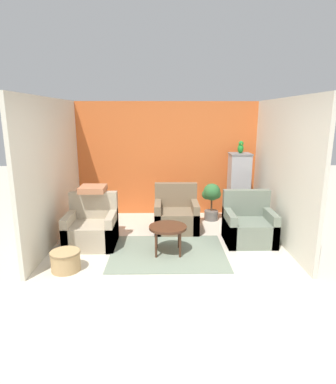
{
  "coord_description": "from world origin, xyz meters",
  "views": [
    {
      "loc": [
        -0.08,
        -3.91,
        2.17
      ],
      "look_at": [
        0.0,
        1.52,
        0.86
      ],
      "focal_mm": 30.0,
      "sensor_mm": 36.0,
      "label": 1
    }
  ],
  "objects_px": {
    "armchair_middle": "(176,216)",
    "potted_plant": "(212,198)",
    "armchair_left": "(92,229)",
    "birdcage": "(238,188)",
    "coffee_table": "(168,229)",
    "parrot": "(241,147)",
    "wicker_basket": "(66,260)",
    "armchair_right": "(249,226)"
  },
  "relations": [
    {
      "from": "armchair_middle",
      "to": "potted_plant",
      "type": "height_order",
      "value": "armchair_middle"
    },
    {
      "from": "armchair_left",
      "to": "birdcage",
      "type": "bearing_deg",
      "value": 26.32
    },
    {
      "from": "coffee_table",
      "to": "birdcage",
      "type": "xyz_separation_m",
      "value": [
        1.51,
        1.74,
        0.26
      ]
    },
    {
      "from": "parrot",
      "to": "potted_plant",
      "type": "bearing_deg",
      "value": -172.61
    },
    {
      "from": "armchair_middle",
      "to": "wicker_basket",
      "type": "height_order",
      "value": "armchair_middle"
    },
    {
      "from": "armchair_middle",
      "to": "birdcage",
      "type": "relative_size",
      "value": 0.62
    },
    {
      "from": "parrot",
      "to": "wicker_basket",
      "type": "distance_m",
      "value": 4.01
    },
    {
      "from": "parrot",
      "to": "birdcage",
      "type": "bearing_deg",
      "value": -90.0
    },
    {
      "from": "wicker_basket",
      "to": "armchair_middle",
      "type": "bearing_deg",
      "value": 44.79
    },
    {
      "from": "armchair_right",
      "to": "parrot",
      "type": "relative_size",
      "value": 3.42
    },
    {
      "from": "coffee_table",
      "to": "armchair_right",
      "type": "distance_m",
      "value": 1.49
    },
    {
      "from": "armchair_left",
      "to": "parrot",
      "type": "xyz_separation_m",
      "value": [
        2.8,
        1.39,
        1.24
      ]
    },
    {
      "from": "birdcage",
      "to": "parrot",
      "type": "distance_m",
      "value": 0.86
    },
    {
      "from": "armchair_right",
      "to": "parrot",
      "type": "xyz_separation_m",
      "value": [
        0.1,
        1.29,
        1.24
      ]
    },
    {
      "from": "coffee_table",
      "to": "potted_plant",
      "type": "height_order",
      "value": "potted_plant"
    },
    {
      "from": "coffee_table",
      "to": "parrot",
      "type": "distance_m",
      "value": 2.56
    },
    {
      "from": "potted_plant",
      "to": "birdcage",
      "type": "bearing_deg",
      "value": 7.18
    },
    {
      "from": "armchair_left",
      "to": "armchair_right",
      "type": "distance_m",
      "value": 2.7
    },
    {
      "from": "parrot",
      "to": "potted_plant",
      "type": "relative_size",
      "value": 0.33
    },
    {
      "from": "potted_plant",
      "to": "parrot",
      "type": "bearing_deg",
      "value": 7.39
    },
    {
      "from": "birdcage",
      "to": "potted_plant",
      "type": "xyz_separation_m",
      "value": [
        -0.57,
        -0.07,
        -0.18
      ]
    },
    {
      "from": "armchair_right",
      "to": "armchair_left",
      "type": "bearing_deg",
      "value": -177.99
    },
    {
      "from": "potted_plant",
      "to": "coffee_table",
      "type": "bearing_deg",
      "value": -119.36
    },
    {
      "from": "coffee_table",
      "to": "wicker_basket",
      "type": "distance_m",
      "value": 1.59
    },
    {
      "from": "coffee_table",
      "to": "birdcage",
      "type": "relative_size",
      "value": 0.43
    },
    {
      "from": "armchair_left",
      "to": "armchair_middle",
      "type": "relative_size",
      "value": 1.0
    },
    {
      "from": "wicker_basket",
      "to": "parrot",
      "type": "bearing_deg",
      "value": 37.81
    },
    {
      "from": "parrot",
      "to": "wicker_basket",
      "type": "xyz_separation_m",
      "value": [
        -2.98,
        -2.31,
        -1.37
      ]
    },
    {
      "from": "parrot",
      "to": "wicker_basket",
      "type": "relative_size",
      "value": 0.6
    },
    {
      "from": "armchair_left",
      "to": "birdcage",
      "type": "distance_m",
      "value": 3.15
    },
    {
      "from": "birdcage",
      "to": "potted_plant",
      "type": "relative_size",
      "value": 1.79
    },
    {
      "from": "birdcage",
      "to": "armchair_middle",
      "type": "bearing_deg",
      "value": -153.12
    },
    {
      "from": "wicker_basket",
      "to": "coffee_table",
      "type": "bearing_deg",
      "value": 21.12
    },
    {
      "from": "coffee_table",
      "to": "potted_plant",
      "type": "xyz_separation_m",
      "value": [
        0.94,
        1.67,
        0.08
      ]
    },
    {
      "from": "armchair_left",
      "to": "potted_plant",
      "type": "distance_m",
      "value": 2.59
    },
    {
      "from": "wicker_basket",
      "to": "armchair_left",
      "type": "bearing_deg",
      "value": 78.96
    },
    {
      "from": "parrot",
      "to": "armchair_right",
      "type": "bearing_deg",
      "value": -94.41
    },
    {
      "from": "coffee_table",
      "to": "armchair_left",
      "type": "distance_m",
      "value": 1.34
    },
    {
      "from": "armchair_left",
      "to": "parrot",
      "type": "height_order",
      "value": "parrot"
    },
    {
      "from": "wicker_basket",
      "to": "potted_plant",
      "type": "bearing_deg",
      "value": 42.9
    },
    {
      "from": "coffee_table",
      "to": "parrot",
      "type": "xyz_separation_m",
      "value": [
        1.51,
        1.75,
        1.11
      ]
    },
    {
      "from": "armchair_right",
      "to": "birdcage",
      "type": "relative_size",
      "value": 0.62
    }
  ]
}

